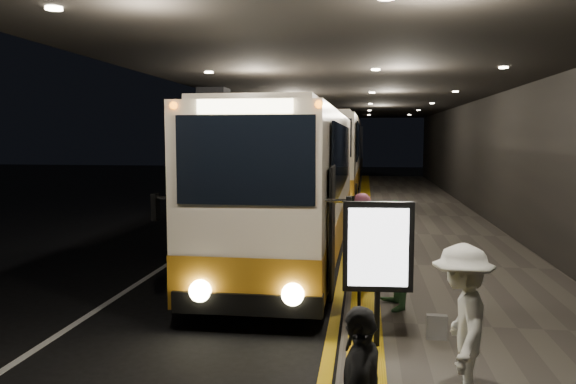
# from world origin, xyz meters

# --- Properties ---
(ground) EXTENTS (90.00, 90.00, 0.00)m
(ground) POSITION_xyz_m (0.00, 0.00, 0.00)
(ground) COLOR black
(lane_line_white) EXTENTS (0.12, 50.00, 0.01)m
(lane_line_white) POSITION_xyz_m (-1.80, 5.00, 0.01)
(lane_line_white) COLOR silver
(lane_line_white) RESTS_ON ground
(kerb_stripe_yellow) EXTENTS (0.18, 50.00, 0.01)m
(kerb_stripe_yellow) POSITION_xyz_m (2.35, 5.00, 0.01)
(kerb_stripe_yellow) COLOR gold
(kerb_stripe_yellow) RESTS_ON ground
(sidewalk) EXTENTS (4.50, 50.00, 0.15)m
(sidewalk) POSITION_xyz_m (4.75, 5.00, 0.07)
(sidewalk) COLOR #514C44
(sidewalk) RESTS_ON ground
(tactile_strip) EXTENTS (0.50, 50.00, 0.01)m
(tactile_strip) POSITION_xyz_m (2.85, 5.00, 0.16)
(tactile_strip) COLOR gold
(tactile_strip) RESTS_ON sidewalk
(terminal_wall) EXTENTS (0.10, 50.00, 6.00)m
(terminal_wall) POSITION_xyz_m (7.00, 5.00, 3.00)
(terminal_wall) COLOR black
(terminal_wall) RESTS_ON ground
(support_columns) EXTENTS (0.80, 24.80, 4.40)m
(support_columns) POSITION_xyz_m (-1.50, 4.00, 2.20)
(support_columns) COLOR black
(support_columns) RESTS_ON ground
(canopy) EXTENTS (9.00, 50.00, 0.40)m
(canopy) POSITION_xyz_m (2.50, 5.00, 4.60)
(canopy) COLOR black
(canopy) RESTS_ON support_columns
(coach_main) EXTENTS (2.47, 11.50, 3.57)m
(coach_main) POSITION_xyz_m (1.08, 1.92, 1.71)
(coach_main) COLOR beige
(coach_main) RESTS_ON ground
(coach_second) EXTENTS (2.74, 12.64, 3.97)m
(coach_second) POSITION_xyz_m (1.15, 16.04, 1.91)
(coach_second) COLOR beige
(coach_second) RESTS_ON ground
(coach_third) EXTENTS (3.24, 12.37, 3.85)m
(coach_third) POSITION_xyz_m (0.99, 28.68, 1.85)
(coach_third) COLOR beige
(coach_third) RESTS_ON ground
(passenger_boarding) EXTENTS (0.64, 0.77, 1.82)m
(passenger_boarding) POSITION_xyz_m (2.80, -1.24, 1.06)
(passenger_boarding) COLOR #C0597B
(passenger_boarding) RESTS_ON sidewalk
(passenger_waiting_green) EXTENTS (0.71, 0.98, 1.82)m
(passenger_waiting_green) POSITION_xyz_m (3.29, -2.43, 1.06)
(passenger_waiting_green) COLOR #447B45
(passenger_waiting_green) RESTS_ON sidewalk
(passenger_waiting_white) EXTENTS (0.63, 1.17, 1.74)m
(passenger_waiting_white) POSITION_xyz_m (3.86, -5.73, 1.02)
(passenger_waiting_white) COLOR silver
(passenger_waiting_white) RESTS_ON sidewalk
(bag_polka) EXTENTS (0.29, 0.14, 0.35)m
(bag_polka) POSITION_xyz_m (3.85, -3.78, 0.32)
(bag_polka) COLOR black
(bag_polka) RESTS_ON sidewalk
(info_sign) EXTENTS (0.95, 0.17, 2.00)m
(info_sign) POSITION_xyz_m (3.00, -4.20, 1.51)
(info_sign) COLOR black
(info_sign) RESTS_ON sidewalk
(stanchion_post) EXTENTS (0.05, 0.05, 1.09)m
(stanchion_post) POSITION_xyz_m (2.75, -3.45, 0.69)
(stanchion_post) COLOR black
(stanchion_post) RESTS_ON sidewalk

